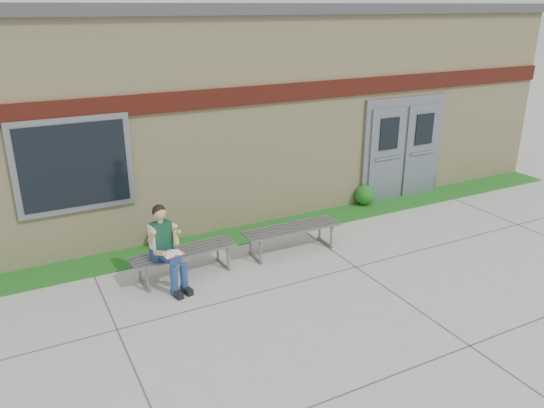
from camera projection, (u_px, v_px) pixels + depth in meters
ground at (322, 295)px, 8.13m from camera, size 80.00×80.00×0.00m
grass_strip at (250, 233)px, 10.28m from camera, size 16.00×0.80×0.02m
school_building at (186, 99)px, 12.36m from camera, size 16.20×6.22×4.20m
bench_left at (184, 256)px, 8.59m from camera, size 1.76×0.61×0.45m
bench_right at (291, 233)px, 9.45m from camera, size 1.80×0.52×0.46m
girl at (166, 246)px, 8.15m from camera, size 0.51×0.82×1.33m
shrub_mid at (159, 236)px, 9.68m from camera, size 0.37×0.37×0.37m
shrub_east at (365, 195)px, 11.68m from camera, size 0.45×0.45×0.45m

